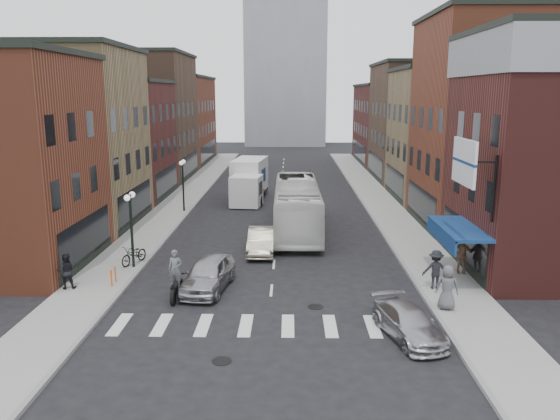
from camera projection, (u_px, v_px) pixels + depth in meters
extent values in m
plane|color=black|center=(271.00, 298.00, 24.85)|extent=(160.00, 160.00, 0.00)
cube|color=gray|center=(180.00, 202.00, 46.49)|extent=(3.00, 74.00, 0.15)
cube|color=gray|center=(380.00, 202.00, 46.19)|extent=(3.00, 74.00, 0.15)
cube|color=gray|center=(198.00, 203.00, 46.48)|extent=(0.20, 74.00, 0.16)
cube|color=gray|center=(362.00, 203.00, 46.23)|extent=(0.20, 74.00, 0.16)
cube|color=silver|center=(268.00, 326.00, 21.92)|extent=(12.00, 2.20, 0.01)
cube|color=black|center=(86.00, 238.00, 29.09)|extent=(0.08, 7.20, 2.20)
cube|color=olive|center=(60.00, 140.00, 37.54)|extent=(10.00, 10.00, 12.00)
cube|color=black|center=(135.00, 203.00, 38.38)|extent=(0.08, 8.00, 2.20)
cube|color=black|center=(52.00, 47.00, 36.25)|extent=(10.30, 10.20, 0.30)
cube|color=#4E1E1B|center=(108.00, 142.00, 47.52)|extent=(10.00, 10.00, 10.00)
cube|color=black|center=(167.00, 180.00, 48.15)|extent=(0.08, 8.00, 2.20)
cube|color=black|center=(104.00, 81.00, 46.44)|extent=(10.30, 10.20, 0.30)
cube|color=#4B3425|center=(141.00, 118.00, 57.96)|extent=(10.00, 12.00, 13.00)
cube|color=black|center=(189.00, 164.00, 58.90)|extent=(0.08, 9.60, 2.20)
cube|color=black|center=(138.00, 54.00, 56.56)|extent=(10.30, 12.20, 0.30)
cube|color=brown|center=(170.00, 121.00, 71.86)|extent=(10.00, 16.00, 11.00)
cube|color=black|center=(208.00, 151.00, 72.59)|extent=(0.08, 12.80, 2.20)
cube|color=black|center=(168.00, 77.00, 70.67)|extent=(10.30, 16.20, 0.30)
cube|color=black|center=(463.00, 239.00, 28.73)|extent=(0.08, 7.20, 2.20)
cube|color=brown|center=(499.00, 126.00, 36.79)|extent=(10.00, 10.00, 14.00)
cube|color=black|center=(421.00, 204.00, 38.02)|extent=(0.08, 8.00, 2.20)
cube|color=black|center=(509.00, 14.00, 35.29)|extent=(10.30, 10.20, 0.30)
cube|color=olive|center=(454.00, 136.00, 46.88)|extent=(10.00, 10.00, 11.00)
cube|color=black|center=(394.00, 181.00, 47.79)|extent=(0.08, 8.00, 2.20)
cube|color=black|center=(459.00, 69.00, 45.69)|extent=(10.30, 10.20, 0.30)
cube|color=#4B3425|center=(424.00, 123.00, 57.53)|extent=(10.00, 12.00, 12.00)
cube|color=black|center=(375.00, 165.00, 58.54)|extent=(0.08, 9.60, 2.20)
cube|color=black|center=(427.00, 63.00, 56.24)|extent=(10.30, 12.20, 0.30)
cube|color=#4E1E1B|center=(398.00, 125.00, 71.42)|extent=(10.00, 16.00, 10.00)
cube|color=black|center=(359.00, 151.00, 72.23)|extent=(0.08, 12.80, 2.20)
cube|color=black|center=(400.00, 85.00, 70.34)|extent=(10.30, 16.20, 0.30)
cube|color=navy|center=(459.00, 228.00, 26.56)|extent=(1.80, 5.00, 0.15)
cube|color=navy|center=(441.00, 235.00, 26.65)|extent=(0.10, 5.00, 0.70)
cylinder|color=black|center=(494.00, 189.00, 24.11)|extent=(0.12, 0.12, 3.00)
cylinder|color=black|center=(480.00, 162.00, 23.87)|extent=(1.40, 0.08, 0.08)
cube|color=silver|center=(464.00, 162.00, 23.88)|extent=(0.12, 3.00, 2.00)
cube|color=#9399A0|center=(286.00, 1.00, 95.83)|extent=(14.00, 14.00, 50.00)
cylinder|color=black|center=(132.00, 233.00, 28.47)|extent=(0.14, 0.14, 4.00)
cylinder|color=black|center=(130.00, 195.00, 28.05)|extent=(0.06, 0.90, 0.06)
sphere|color=white|center=(127.00, 198.00, 27.62)|extent=(0.32, 0.32, 0.32)
sphere|color=white|center=(132.00, 195.00, 28.50)|extent=(0.32, 0.32, 0.32)
cylinder|color=black|center=(183.00, 187.00, 42.16)|extent=(0.14, 0.14, 4.00)
cylinder|color=black|center=(182.00, 162.00, 41.73)|extent=(0.06, 0.90, 0.06)
sphere|color=white|center=(181.00, 163.00, 41.31)|extent=(0.32, 0.32, 0.32)
sphere|color=white|center=(183.00, 162.00, 42.19)|extent=(0.32, 0.32, 0.32)
cylinder|color=#D8590C|center=(111.00, 278.00, 25.85)|extent=(0.08, 0.08, 0.80)
cylinder|color=#D8590C|center=(115.00, 274.00, 26.43)|extent=(0.08, 0.08, 0.80)
cube|color=white|center=(246.00, 191.00, 44.47)|extent=(2.67, 2.84, 2.47)
cube|color=black|center=(246.00, 188.00, 44.42)|extent=(2.56, 1.67, 1.09)
cube|color=white|center=(250.00, 175.00, 47.99)|extent=(3.08, 5.40, 2.87)
cube|color=navy|center=(250.00, 175.00, 47.99)|extent=(2.73, 2.27, 1.19)
cube|color=black|center=(250.00, 194.00, 48.14)|extent=(2.94, 6.64, 0.35)
cylinder|color=black|center=(233.00, 201.00, 44.87)|extent=(0.28, 0.89, 0.89)
cylinder|color=black|center=(261.00, 201.00, 44.83)|extent=(0.28, 0.89, 0.89)
cylinder|color=black|center=(237.00, 194.00, 48.16)|extent=(0.28, 0.89, 0.89)
cylinder|color=black|center=(263.00, 194.00, 48.12)|extent=(0.28, 0.89, 0.89)
cylinder|color=black|center=(239.00, 190.00, 50.09)|extent=(0.28, 0.89, 0.89)
cylinder|color=black|center=(264.00, 190.00, 50.05)|extent=(0.28, 0.89, 0.89)
cylinder|color=black|center=(180.00, 285.00, 25.52)|extent=(0.15, 0.69, 0.69)
cylinder|color=black|center=(173.00, 298.00, 23.98)|extent=(0.15, 0.69, 0.69)
cube|color=black|center=(176.00, 286.00, 24.70)|extent=(0.27, 1.26, 0.37)
cube|color=black|center=(179.00, 273.00, 25.17)|extent=(0.58, 0.07, 0.06)
imported|color=#55585C|center=(175.00, 269.00, 24.41)|extent=(0.63, 0.42, 1.73)
imported|color=silver|center=(297.00, 206.00, 36.64)|extent=(3.00, 12.41, 3.45)
imported|color=#A9A9AD|center=(208.00, 274.00, 25.77)|extent=(2.44, 4.77, 1.55)
imported|color=#BCB598|center=(261.00, 241.00, 31.76)|extent=(1.54, 4.33, 1.42)
imported|color=#ACADB1|center=(409.00, 323.00, 20.75)|extent=(2.68, 4.39, 1.19)
imported|color=black|center=(134.00, 255.00, 29.27)|extent=(1.40, 2.07, 1.03)
imported|color=black|center=(66.00, 271.00, 25.50)|extent=(0.90, 0.63, 1.69)
imported|color=black|center=(436.00, 270.00, 25.48)|extent=(1.26, 0.72, 1.86)
imported|color=#896246|center=(462.00, 255.00, 27.59)|extent=(1.24, 0.87, 1.92)
imported|color=#525459|center=(447.00, 287.00, 23.03)|extent=(1.06, 0.82, 1.94)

